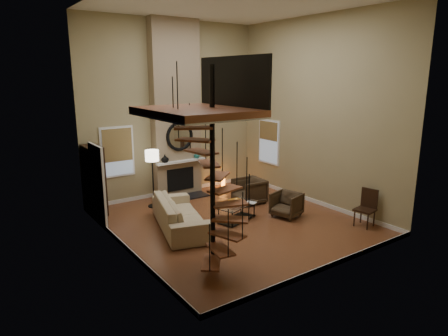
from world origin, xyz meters
TOP-DOWN VIEW (x-y plane):
  - ground at (0.00, 0.00)m, footprint 6.00×6.50m
  - back_wall at (0.00, 3.25)m, footprint 6.00×0.02m
  - front_wall at (0.00, -3.25)m, footprint 6.00×0.02m
  - left_wall at (-3.00, 0.00)m, footprint 0.02×6.50m
  - right_wall at (3.00, 0.00)m, footprint 0.02×6.50m
  - ceiling at (0.00, 0.00)m, footprint 6.00×6.50m
  - baseboard_back at (0.00, 3.24)m, footprint 6.00×0.02m
  - baseboard_front at (0.00, -3.24)m, footprint 6.00×0.02m
  - baseboard_left at (-2.99, 0.00)m, footprint 0.02×6.50m
  - baseboard_right at (2.99, 0.00)m, footprint 0.02×6.50m
  - chimney_breast at (0.00, 3.06)m, footprint 1.60×0.38m
  - hearth at (0.00, 2.57)m, footprint 1.50×0.60m
  - firebox at (0.00, 2.86)m, footprint 0.95×0.02m
  - mantel at (0.00, 2.78)m, footprint 1.70×0.18m
  - mirror_frame at (0.00, 2.84)m, footprint 0.94×0.10m
  - mirror_disc at (0.00, 2.85)m, footprint 0.80×0.01m
  - vase_left at (-0.55, 2.82)m, footprint 0.24×0.24m
  - vase_right at (0.60, 2.82)m, footprint 0.20×0.20m
  - window_back at (-1.90, 3.22)m, footprint 1.02×0.06m
  - window_right at (2.97, 2.00)m, footprint 0.06×1.02m
  - entry_door at (-2.95, 1.80)m, footprint 0.10×1.05m
  - loft at (-2.04, -1.80)m, footprint 1.70×2.20m
  - spiral_stair at (-1.78, -1.79)m, footprint 1.47×1.47m
  - hutch at (-2.78, 2.76)m, footprint 0.42×0.88m
  - sofa at (-1.37, 0.41)m, footprint 1.67×2.77m
  - armchair_near at (1.47, 1.04)m, footprint 0.91×0.89m
  - armchair_far at (1.52, -0.51)m, footprint 0.91×0.89m
  - coffee_table at (0.16, 0.03)m, footprint 1.35×0.96m
  - bowl at (0.16, 0.08)m, footprint 0.41×0.41m
  - book at (0.51, -0.12)m, footprint 0.30×0.33m
  - floor_lamp at (-1.19, 2.36)m, footprint 0.40×0.40m
  - accent_lamp at (1.64, 2.81)m, footprint 0.13×0.13m
  - side_chair at (2.70, -2.19)m, footprint 0.53×0.53m

SIDE VIEW (x-z plane):
  - ground at x=0.00m, z-range -0.01..0.00m
  - hearth at x=0.00m, z-range 0.00..0.04m
  - baseboard_back at x=0.00m, z-range 0.00..0.12m
  - baseboard_front at x=0.00m, z-range 0.00..0.12m
  - baseboard_left at x=-2.99m, z-range 0.00..0.12m
  - baseboard_right at x=2.99m, z-range 0.00..0.12m
  - accent_lamp at x=1.64m, z-range 0.01..0.49m
  - coffee_table at x=0.16m, z-range 0.06..0.51m
  - armchair_near at x=1.47m, z-range -0.04..0.75m
  - armchair_far at x=1.52m, z-range 0.02..0.69m
  - sofa at x=-1.37m, z-range 0.02..0.77m
  - book at x=0.51m, z-range 0.45..0.48m
  - bowl at x=0.16m, z-range 0.45..0.55m
  - side_chair at x=2.70m, z-range 0.03..1.02m
  - firebox at x=0.00m, z-range 0.19..0.91m
  - hutch at x=-2.78m, z-range -0.04..1.94m
  - entry_door at x=-2.95m, z-range -0.03..2.13m
  - mantel at x=0.00m, z-range 1.12..1.18m
  - vase_right at x=0.60m, z-range 1.18..1.39m
  - vase_left at x=-0.55m, z-range 1.18..1.43m
  - floor_lamp at x=-1.19m, z-range 0.56..2.27m
  - window_back at x=-1.90m, z-range 0.86..2.38m
  - window_right at x=2.97m, z-range 0.87..2.39m
  - spiral_stair at x=-1.78m, z-range -0.25..3.81m
  - mirror_frame at x=0.00m, z-range 1.48..2.42m
  - mirror_disc at x=0.00m, z-range 1.55..2.35m
  - back_wall at x=0.00m, z-range 0.00..5.50m
  - front_wall at x=0.00m, z-range 0.00..5.50m
  - left_wall at x=-3.00m, z-range 0.00..5.50m
  - right_wall at x=3.00m, z-range 0.00..5.50m
  - chimney_breast at x=0.00m, z-range 0.00..5.50m
  - loft at x=-2.04m, z-range 2.69..3.78m
  - ceiling at x=0.00m, z-range 5.49..5.50m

